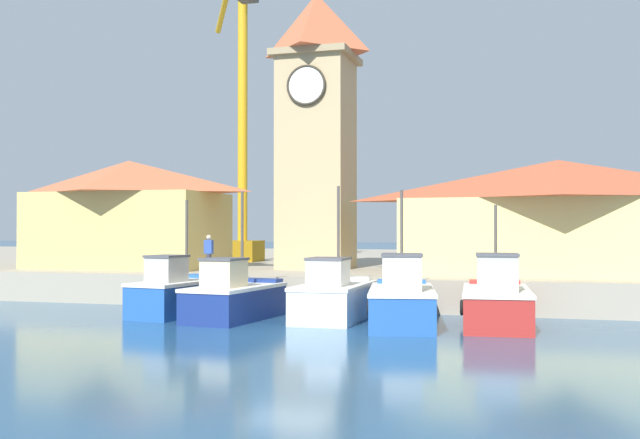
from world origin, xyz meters
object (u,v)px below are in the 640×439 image
object	(u,v)px
warehouse_right	(558,216)
dock_worker_near_tower	(209,254)
fishing_boat_far_left	(178,294)
warehouse_left	(128,213)
clock_tower	(317,123)
fishing_boat_left_inner	(334,297)
fishing_boat_mid_left	(402,301)
fishing_boat_center	(496,302)
fishing_boat_left_outer	(234,298)
port_crane_near	(242,137)

from	to	relation	value
warehouse_right	dock_worker_near_tower	size ratio (longest dim) A/B	7.87
fishing_boat_far_left	warehouse_left	distance (m)	10.43
clock_tower	warehouse_left	distance (m)	10.04
fishing_boat_left_inner	clock_tower	size ratio (longest dim) A/B	0.32
fishing_boat_mid_left	fishing_boat_center	bearing A→B (deg)	14.18
fishing_boat_left_outer	port_crane_near	world-z (taller)	port_crane_near
fishing_boat_mid_left	warehouse_left	distance (m)	17.13
fishing_boat_far_left	port_crane_near	distance (m)	18.05
fishing_boat_far_left	fishing_boat_left_inner	size ratio (longest dim) A/B	0.93
fishing_boat_left_inner	fishing_boat_center	xyz separation A→B (m)	(5.44, -0.24, 0.03)
fishing_boat_far_left	dock_worker_near_tower	world-z (taller)	fishing_boat_far_left
fishing_boat_mid_left	dock_worker_near_tower	bearing A→B (deg)	153.08
dock_worker_near_tower	warehouse_right	bearing A→B (deg)	17.41
fishing_boat_far_left	fishing_boat_mid_left	world-z (taller)	fishing_boat_mid_left
fishing_boat_left_outer	fishing_boat_left_inner	bearing A→B (deg)	16.45
warehouse_left	fishing_boat_left_outer	bearing A→B (deg)	-42.58
fishing_boat_center	clock_tower	world-z (taller)	clock_tower
fishing_boat_mid_left	warehouse_left	bearing A→B (deg)	150.88
fishing_boat_mid_left	port_crane_near	world-z (taller)	port_crane_near
port_crane_near	fishing_boat_far_left	bearing A→B (deg)	-75.84
fishing_boat_far_left	fishing_boat_left_inner	distance (m)	5.74
clock_tower	dock_worker_near_tower	distance (m)	8.67
fishing_boat_left_inner	dock_worker_near_tower	bearing A→B (deg)	150.93
dock_worker_near_tower	fishing_boat_mid_left	bearing A→B (deg)	-26.92
fishing_boat_left_inner	port_crane_near	world-z (taller)	port_crane_near
fishing_boat_left_outer	fishing_boat_left_inner	size ratio (longest dim) A/B	0.96
clock_tower	port_crane_near	distance (m)	9.22
fishing_boat_center	warehouse_right	bearing A→B (deg)	75.36
dock_worker_near_tower	fishing_boat_left_inner	bearing A→B (deg)	-29.07
fishing_boat_left_inner	warehouse_right	xyz separation A→B (m)	(7.55, 7.82, 2.90)
fishing_boat_left_outer	clock_tower	world-z (taller)	clock_tower
fishing_boat_left_inner	port_crane_near	size ratio (longest dim) A/B	0.24
clock_tower	port_crane_near	size ratio (longest dim) A/B	0.75
fishing_boat_left_outer	warehouse_left	bearing A→B (deg)	137.42
warehouse_left	dock_worker_near_tower	bearing A→B (deg)	-32.22
fishing_boat_far_left	fishing_boat_center	world-z (taller)	fishing_boat_far_left
warehouse_left	dock_worker_near_tower	distance (m)	7.23
warehouse_right	dock_worker_near_tower	distance (m)	14.57
fishing_boat_center	dock_worker_near_tower	world-z (taller)	fishing_boat_center
fishing_boat_left_inner	dock_worker_near_tower	distance (m)	7.30
fishing_boat_left_outer	dock_worker_near_tower	xyz separation A→B (m)	(-2.99, 4.46, 1.35)
clock_tower	warehouse_right	world-z (taller)	clock_tower
fishing_boat_far_left	fishing_boat_mid_left	bearing A→B (deg)	-4.41
fishing_boat_left_inner	fishing_boat_mid_left	xyz separation A→B (m)	(2.52, -0.98, 0.03)
fishing_boat_far_left	clock_tower	distance (m)	12.09
fishing_boat_far_left	warehouse_right	world-z (taller)	warehouse_right
fishing_boat_far_left	fishing_boat_left_outer	distance (m)	2.52
fishing_boat_mid_left	clock_tower	world-z (taller)	clock_tower
fishing_boat_mid_left	dock_worker_near_tower	distance (m)	9.95
fishing_boat_center	warehouse_right	xyz separation A→B (m)	(2.11, 8.06, 2.88)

